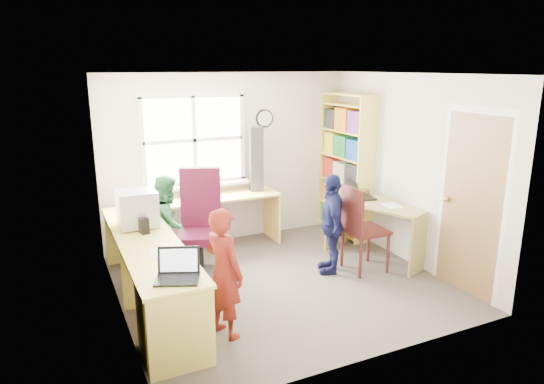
{
  "coord_description": "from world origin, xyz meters",
  "views": [
    {
      "loc": [
        -2.33,
        -4.72,
        2.48
      ],
      "look_at": [
        0.0,
        0.25,
        1.05
      ],
      "focal_mm": 32.0,
      "sensor_mm": 36.0,
      "label": 1
    }
  ],
  "objects_px": {
    "crt_monitor": "(138,209)",
    "cd_tower": "(256,159)",
    "person_red": "(224,273)",
    "laptop_right": "(359,194)",
    "swivel_chair": "(201,232)",
    "person_navy": "(332,224)",
    "person_green": "(169,224)",
    "l_desk": "(176,276)",
    "bookshelf": "(346,169)",
    "potted_plant": "(187,188)",
    "laptop_left": "(178,271)",
    "wooden_chair": "(360,226)",
    "right_desk": "(378,218)"
  },
  "relations": [
    {
      "from": "l_desk",
      "to": "person_navy",
      "type": "xyz_separation_m",
      "value": [
        2.02,
        0.33,
        0.16
      ]
    },
    {
      "from": "crt_monitor",
      "to": "cd_tower",
      "type": "height_order",
      "value": "cd_tower"
    },
    {
      "from": "wooden_chair",
      "to": "laptop_right",
      "type": "relative_size",
      "value": 2.57
    },
    {
      "from": "l_desk",
      "to": "laptop_left",
      "type": "bearing_deg",
      "value": -101.61
    },
    {
      "from": "l_desk",
      "to": "person_navy",
      "type": "relative_size",
      "value": 2.38
    },
    {
      "from": "potted_plant",
      "to": "l_desk",
      "type": "bearing_deg",
      "value": -109.35
    },
    {
      "from": "person_green",
      "to": "person_navy",
      "type": "relative_size",
      "value": 0.98
    },
    {
      "from": "bookshelf",
      "to": "person_navy",
      "type": "height_order",
      "value": "bookshelf"
    },
    {
      "from": "wooden_chair",
      "to": "person_navy",
      "type": "xyz_separation_m",
      "value": [
        -0.33,
        0.14,
        0.03
      ]
    },
    {
      "from": "laptop_left",
      "to": "person_navy",
      "type": "distance_m",
      "value": 2.39
    },
    {
      "from": "swivel_chair",
      "to": "bookshelf",
      "type": "bearing_deg",
      "value": 35.63
    },
    {
      "from": "swivel_chair",
      "to": "crt_monitor",
      "type": "height_order",
      "value": "swivel_chair"
    },
    {
      "from": "person_red",
      "to": "laptop_right",
      "type": "bearing_deg",
      "value": -83.02
    },
    {
      "from": "crt_monitor",
      "to": "person_navy",
      "type": "bearing_deg",
      "value": -12.26
    },
    {
      "from": "right_desk",
      "to": "bookshelf",
      "type": "distance_m",
      "value": 1.12
    },
    {
      "from": "bookshelf",
      "to": "person_green",
      "type": "xyz_separation_m",
      "value": [
        -2.73,
        -0.25,
        -0.39
      ]
    },
    {
      "from": "l_desk",
      "to": "bookshelf",
      "type": "distance_m",
      "value": 3.35
    },
    {
      "from": "l_desk",
      "to": "wooden_chair",
      "type": "bearing_deg",
      "value": 4.8
    },
    {
      "from": "cd_tower",
      "to": "crt_monitor",
      "type": "bearing_deg",
      "value": -141.72
    },
    {
      "from": "wooden_chair",
      "to": "cd_tower",
      "type": "xyz_separation_m",
      "value": [
        -0.71,
        1.55,
        0.62
      ]
    },
    {
      "from": "laptop_left",
      "to": "person_red",
      "type": "relative_size",
      "value": 0.35
    },
    {
      "from": "cd_tower",
      "to": "wooden_chair",
      "type": "bearing_deg",
      "value": -54.03
    },
    {
      "from": "l_desk",
      "to": "swivel_chair",
      "type": "relative_size",
      "value": 2.25
    },
    {
      "from": "right_desk",
      "to": "laptop_right",
      "type": "bearing_deg",
      "value": 89.27
    },
    {
      "from": "wooden_chair",
      "to": "person_red",
      "type": "xyz_separation_m",
      "value": [
        -2.01,
        -0.69,
        0.04
      ]
    },
    {
      "from": "swivel_chair",
      "to": "crt_monitor",
      "type": "relative_size",
      "value": 3.13
    },
    {
      "from": "swivel_chair",
      "to": "potted_plant",
      "type": "distance_m",
      "value": 0.92
    },
    {
      "from": "bookshelf",
      "to": "potted_plant",
      "type": "height_order",
      "value": "bookshelf"
    },
    {
      "from": "laptop_left",
      "to": "person_navy",
      "type": "height_order",
      "value": "person_navy"
    },
    {
      "from": "crt_monitor",
      "to": "person_navy",
      "type": "height_order",
      "value": "person_navy"
    },
    {
      "from": "person_red",
      "to": "crt_monitor",
      "type": "bearing_deg",
      "value": 1.04
    },
    {
      "from": "person_green",
      "to": "crt_monitor",
      "type": "bearing_deg",
      "value": 155.95
    },
    {
      "from": "crt_monitor",
      "to": "person_navy",
      "type": "distance_m",
      "value": 2.29
    },
    {
      "from": "cd_tower",
      "to": "l_desk",
      "type": "bearing_deg",
      "value": -121.63
    },
    {
      "from": "l_desk",
      "to": "wooden_chair",
      "type": "distance_m",
      "value": 2.36
    },
    {
      "from": "cd_tower",
      "to": "potted_plant",
      "type": "bearing_deg",
      "value": -167.0
    },
    {
      "from": "person_navy",
      "to": "crt_monitor",
      "type": "bearing_deg",
      "value": -79.04
    },
    {
      "from": "laptop_left",
      "to": "person_red",
      "type": "height_order",
      "value": "person_red"
    },
    {
      "from": "laptop_right",
      "to": "potted_plant",
      "type": "xyz_separation_m",
      "value": [
        -2.09,
        0.97,
        0.08
      ]
    },
    {
      "from": "person_navy",
      "to": "bookshelf",
      "type": "bearing_deg",
      "value": 163.75
    },
    {
      "from": "wooden_chair",
      "to": "cd_tower",
      "type": "height_order",
      "value": "cd_tower"
    },
    {
      "from": "person_red",
      "to": "person_navy",
      "type": "height_order",
      "value": "person_red"
    },
    {
      "from": "l_desk",
      "to": "bookshelf",
      "type": "xyz_separation_m",
      "value": [
        2.96,
        1.47,
        0.55
      ]
    },
    {
      "from": "person_red",
      "to": "laptop_left",
      "type": "bearing_deg",
      "value": 90.89
    },
    {
      "from": "l_desk",
      "to": "right_desk",
      "type": "relative_size",
      "value": 2.03
    },
    {
      "from": "bookshelf",
      "to": "swivel_chair",
      "type": "bearing_deg",
      "value": -166.06
    },
    {
      "from": "person_red",
      "to": "person_navy",
      "type": "bearing_deg",
      "value": -84.53
    },
    {
      "from": "swivel_chair",
      "to": "person_navy",
      "type": "distance_m",
      "value": 1.58
    },
    {
      "from": "potted_plant",
      "to": "person_red",
      "type": "height_order",
      "value": "person_red"
    },
    {
      "from": "person_navy",
      "to": "swivel_chair",
      "type": "bearing_deg",
      "value": -86.23
    }
  ]
}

